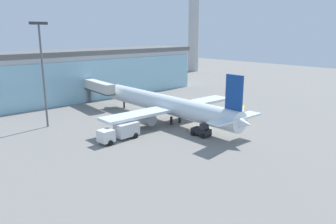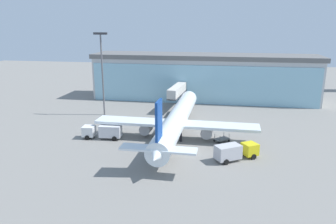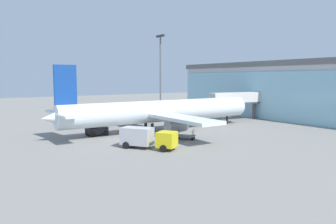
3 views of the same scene
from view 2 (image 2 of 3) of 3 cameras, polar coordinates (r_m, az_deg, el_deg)
name	(u,v)px [view 2 (image 2 of 3)]	position (r m, az deg, el deg)	size (l,w,h in m)	color
ground	(188,151)	(56.40, 3.43, -6.83)	(240.00, 240.00, 0.00)	gray
terminal_building	(203,77)	(93.54, 6.20, 6.09)	(62.69, 13.05, 12.73)	#B8B8B8
jet_bridge	(178,91)	(82.91, 1.70, 3.71)	(3.46, 13.40, 5.94)	beige
apron_light_mast	(102,67)	(77.18, -11.41, 7.64)	(3.20, 0.40, 19.12)	#59595E
airplane	(177,120)	(61.92, 1.52, -1.46)	(30.55, 39.47, 10.89)	white
catering_truck	(103,131)	(62.95, -11.18, -3.29)	(7.43, 2.88, 2.65)	silver
fuel_truck	(235,151)	(53.53, 11.63, -6.69)	(7.32, 5.82, 2.65)	yellow
baggage_cart	(222,139)	(61.28, 9.34, -4.68)	(3.14, 3.07, 1.50)	slate
pushback_tug	(155,153)	(53.14, -2.27, -7.11)	(2.34, 3.31, 2.30)	black
safety_cone_nose	(160,149)	(56.57, -1.38, -6.44)	(0.36, 0.36, 0.55)	orange
safety_cone_wingtip	(114,134)	(64.59, -9.30, -3.83)	(0.36, 0.36, 0.55)	orange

